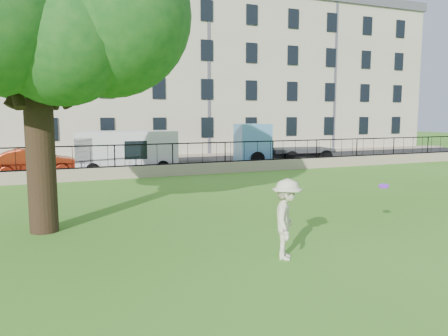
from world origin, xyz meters
name	(u,v)px	position (x,y,z in m)	size (l,w,h in m)	color
ground	(290,231)	(0.00, 0.00, 0.00)	(120.00, 120.00, 0.00)	#3E721B
retaining_wall	(173,170)	(0.00, 12.00, 0.30)	(50.00, 0.40, 0.60)	gray
iron_railing	(173,154)	(0.00, 12.00, 1.15)	(50.00, 0.05, 1.13)	black
street	(153,166)	(0.00, 16.70, 0.01)	(60.00, 9.00, 0.01)	black
sidewalk	(136,158)	(0.00, 21.90, 0.06)	(60.00, 1.40, 0.12)	gray
building_row	(121,70)	(0.00, 27.57, 6.92)	(56.40, 10.40, 13.80)	beige
man	(287,219)	(-1.28, -1.94, 0.91)	(1.17, 0.67, 1.81)	beige
frisbee	(384,186)	(2.05, -1.28, 1.35)	(0.27, 0.27, 0.03)	purple
red_sedan	(35,163)	(-6.76, 14.40, 0.73)	(1.55, 4.44, 1.46)	#A52D14
white_van	(126,152)	(-2.00, 14.40, 1.15)	(5.49, 2.14, 2.30)	silver
blue_truck	(283,144)	(8.41, 15.06, 1.31)	(6.23, 2.21, 2.61)	#5392C4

